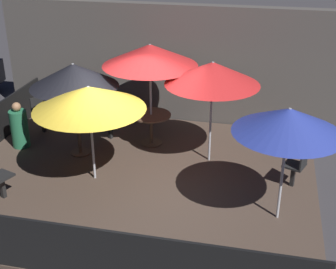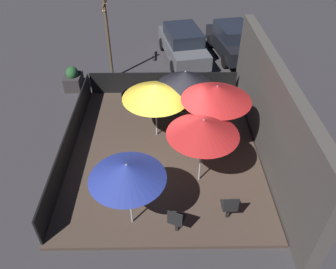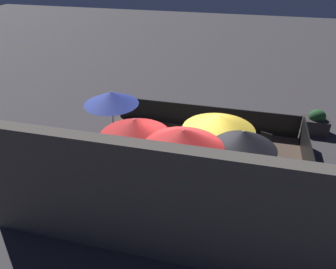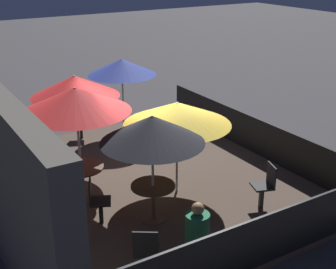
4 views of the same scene
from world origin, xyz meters
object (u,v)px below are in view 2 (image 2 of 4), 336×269
Objects in this scene: patio_chair_3 at (176,220)px; dining_table_0 at (184,109)px; patio_umbrella_1 at (217,93)px; patio_umbrella_4 at (127,171)px; patio_umbrella_2 at (203,127)px; dining_table_1 at (212,134)px; patron_0 at (183,90)px; light_post at (108,36)px; patio_chair_0 at (229,206)px; patio_chair_1 at (212,118)px; parked_car_0 at (183,44)px; patio_umbrella_3 at (156,92)px; patio_umbrella_0 at (185,78)px; planter_box at (73,79)px; patio_chair_4 at (205,91)px; patio_chair_2 at (127,100)px; parked_car_1 at (233,40)px.

dining_table_0 is at bearing 16.05° from patio_chair_3.
patio_umbrella_1 is 3.96m from patio_umbrella_4.
patio_umbrella_4 is (1.55, -1.96, -0.11)m from patio_umbrella_2.
patron_0 reaches higher than dining_table_1.
patio_umbrella_2 is at bearing 27.38° from light_post.
patio_chair_1 is (-4.02, -0.01, -0.01)m from patio_chair_0.
patron_0 is 4.11m from parked_car_0.
patio_umbrella_2 is 0.63× the size of light_post.
patio_umbrella_3 is 1.04× the size of patio_umbrella_4.
patio_umbrella_0 reaches higher than dining_table_0.
planter_box reaches higher than dining_table_0.
light_post reaches higher than dining_table_1.
patio_umbrella_1 is 2.08m from patio_umbrella_3.
patio_umbrella_4 reaches higher than patio_umbrella_0.
patio_chair_3 is at bearing 21.21° from patio_chair_4.
patio_umbrella_2 is 3.04m from patio_chair_1.
patio_chair_0 is (3.74, 2.00, -1.30)m from patio_umbrella_3.
dining_table_1 is at bearing 68.28° from patio_umbrella_3.
patio_chair_2 is (-1.51, -1.17, -1.30)m from patio_umbrella_3.
patio_umbrella_2 is at bearing -37.05° from patio_chair_2.
patio_umbrella_2 is 9.46m from parked_car_1.
light_post is (-2.30, -4.11, 1.45)m from patio_chair_4.
patio_chair_2 is 3.30m from planter_box.
patio_chair_2 is 5.92m from patio_chair_3.
light_post reaches higher than parked_car_1.
patron_0 is (-0.76, 2.22, -0.03)m from patio_chair_2.
patio_chair_4 is 0.25× the size of light_post.
dining_table_1 is 0.23× the size of parked_car_1.
patio_umbrella_4 is 2.13× the size of planter_box.
patio_chair_2 is (-5.24, -3.18, 0.00)m from patio_chair_0.
patron_0 is 4.13m from light_post.
patio_chair_1 is at bearing 64.64° from patio_umbrella_0.
patio_umbrella_2 reaches higher than parked_car_1.
light_post reaches higher than patio_chair_1.
parked_car_0 is (-4.10, 0.20, 0.24)m from patron_0.
dining_table_1 is 1.02× the size of patio_chair_3.
patio_chair_0 is (2.98, 0.11, -0.09)m from dining_table_1.
parked_car_0 reaches higher than patron_0.
patio_umbrella_2 is 2.56m from patio_chair_3.
patio_umbrella_2 is at bearing 100.94° from patio_chair_1.
patio_umbrella_0 is 2.26× the size of dining_table_1.
patio_chair_0 is 5.91m from patio_chair_4.
dining_table_1 is at bearing -108.35° from patron_0.
parked_car_1 is (-2.30, 5.98, -1.21)m from light_post.
dining_table_0 is 0.76× the size of patron_0.
patio_umbrella_4 reaches higher than parked_car_1.
patio_umbrella_1 is at bearing 30.20° from patio_umbrella_0.
parked_car_0 is at bearing 168.96° from patio_umbrella_3.
patio_umbrella_4 reaches higher than patio_umbrella_3.
patio_chair_3 is (4.89, -0.45, -1.39)m from patio_umbrella_0.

